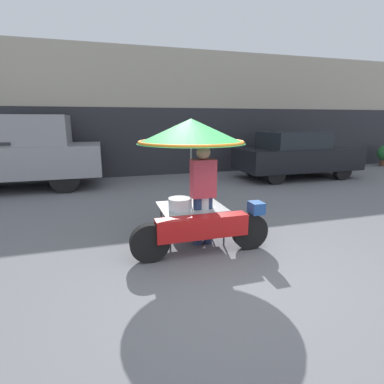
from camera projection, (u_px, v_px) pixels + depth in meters
The scene contains 6 objects.
ground_plane at pixel (232, 273), 3.99m from camera, with size 36.00×36.00×0.00m, color slate.
shopfront_building at pixel (142, 114), 11.42m from camera, with size 28.00×2.06×4.41m.
vendor_motorcycle_cart at pixel (193, 151), 4.66m from camera, with size 2.14×1.70×2.01m.
vendor_person at pixel (203, 190), 4.73m from camera, with size 0.38×0.22×1.61m.
parked_car at pixel (296, 155), 10.34m from camera, with size 4.14×1.82×1.59m.
pickup_truck at pixel (14, 155), 8.50m from camera, with size 5.00×1.80×2.12m.
Camera 1 is at (-1.54, -3.32, 1.99)m, focal length 28.00 mm.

